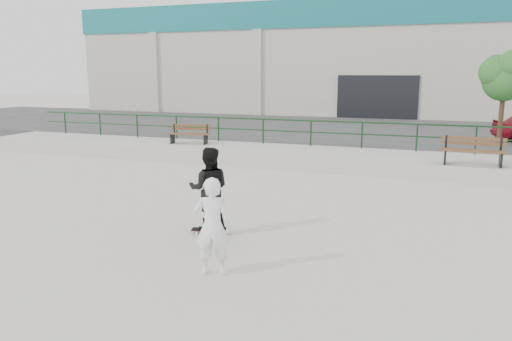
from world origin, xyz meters
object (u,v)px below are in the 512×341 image
at_px(bench_left, 189,134).
at_px(tree, 506,75).
at_px(skateboard, 210,230).
at_px(standing_skater, 209,189).
at_px(seated_skater, 212,226).
at_px(bench_right, 473,151).

distance_m(bench_left, tree, 12.62).
height_order(skateboard, standing_skater, standing_skater).
xyz_separation_m(skateboard, standing_skater, (-0.00, 0.00, 0.90)).
xyz_separation_m(bench_left, standing_skater, (5.12, -8.95, 0.09)).
distance_m(bench_left, seated_skater, 12.49).
distance_m(tree, skateboard, 14.57).
bearing_deg(seated_skater, standing_skater, -78.69).
height_order(bench_left, standing_skater, standing_skater).
relative_size(skateboard, standing_skater, 0.46).
bearing_deg(tree, standing_skater, -118.35).
distance_m(skateboard, standing_skater, 0.90).
distance_m(bench_right, tree, 5.53).
bearing_deg(tree, seated_skater, -111.76).
height_order(tree, skateboard, tree).
height_order(bench_left, bench_right, bench_right).
bearing_deg(skateboard, standing_skater, 168.40).
bearing_deg(bench_left, standing_skater, -70.01).
height_order(bench_right, tree, tree).
relative_size(bench_right, tree, 0.52).
relative_size(skateboard, seated_skater, 0.48).
xyz_separation_m(bench_left, bench_right, (10.62, -1.30, 0.05)).
relative_size(bench_left, bench_right, 0.91).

